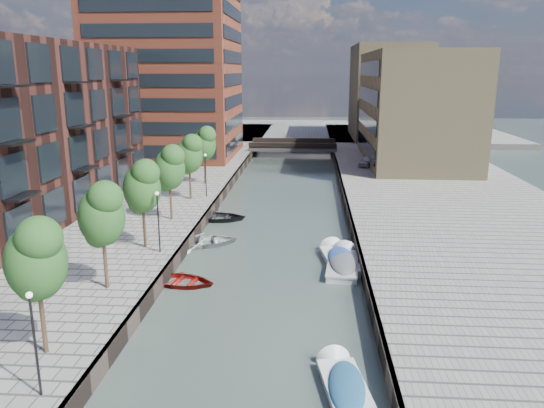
# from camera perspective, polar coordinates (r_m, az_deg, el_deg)

# --- Properties ---
(water) EXTENTS (300.00, 300.00, 0.00)m
(water) POSITION_cam_1_polar(r_m,az_deg,el_deg) (50.43, 1.02, -0.42)
(water) COLOR #38473F
(water) RESTS_ON ground
(quay_right) EXTENTS (20.00, 140.00, 1.00)m
(quay_right) POSITION_cam_1_polar(r_m,az_deg,el_deg) (51.97, 18.93, -0.19)
(quay_right) COLOR gray
(quay_right) RESTS_ON ground
(quay_wall_left) EXTENTS (0.25, 140.00, 1.00)m
(quay_wall_left) POSITION_cam_1_polar(r_m,az_deg,el_deg) (50.99, -5.83, 0.26)
(quay_wall_left) COLOR #332823
(quay_wall_left) RESTS_ON ground
(quay_wall_right) EXTENTS (0.25, 140.00, 1.00)m
(quay_wall_right) POSITION_cam_1_polar(r_m,az_deg,el_deg) (50.35, 7.97, 0.01)
(quay_wall_right) COLOR #332823
(quay_wall_right) RESTS_ON ground
(far_closure) EXTENTS (80.00, 40.00, 1.00)m
(far_closure) POSITION_cam_1_polar(r_m,az_deg,el_deg) (109.44, 2.79, 7.79)
(far_closure) COLOR gray
(far_closure) RESTS_ON ground
(apartment_block) EXTENTS (8.00, 38.00, 14.00)m
(apartment_block) POSITION_cam_1_polar(r_m,az_deg,el_deg) (45.11, -26.19, 6.74)
(apartment_block) COLOR black
(apartment_block) RESTS_ON quay_left
(tower) EXTENTS (18.00, 18.00, 30.00)m
(tower) POSITION_cam_1_polar(r_m,az_deg,el_deg) (76.36, -11.20, 16.41)
(tower) COLOR #9C442D
(tower) RESTS_ON quay_left
(tan_block_near) EXTENTS (12.00, 25.00, 14.00)m
(tan_block_near) POSITION_cam_1_polar(r_m,az_deg,el_deg) (72.12, 15.07, 9.98)
(tan_block_near) COLOR #8C7B56
(tan_block_near) RESTS_ON quay_right
(tan_block_far) EXTENTS (12.00, 20.00, 16.00)m
(tan_block_far) POSITION_cam_1_polar(r_m,az_deg,el_deg) (97.70, 12.29, 11.71)
(tan_block_far) COLOR #8C7B56
(tan_block_far) RESTS_ON quay_right
(bridge) EXTENTS (13.00, 6.00, 1.30)m
(bridge) POSITION_cam_1_polar(r_m,az_deg,el_deg) (81.56, 2.29, 6.21)
(bridge) COLOR gray
(bridge) RESTS_ON ground
(tree_1) EXTENTS (2.50, 2.50, 5.95)m
(tree_1) POSITION_cam_1_polar(r_m,az_deg,el_deg) (23.85, -24.09, -5.24)
(tree_1) COLOR #382619
(tree_1) RESTS_ON quay_left
(tree_2) EXTENTS (2.50, 2.50, 5.95)m
(tree_2) POSITION_cam_1_polar(r_m,az_deg,el_deg) (29.90, -17.89, -0.88)
(tree_2) COLOR #382619
(tree_2) RESTS_ON quay_left
(tree_3) EXTENTS (2.50, 2.50, 5.95)m
(tree_3) POSITION_cam_1_polar(r_m,az_deg,el_deg) (36.29, -13.83, 1.98)
(tree_3) COLOR #382619
(tree_3) RESTS_ON quay_left
(tree_4) EXTENTS (2.50, 2.50, 5.95)m
(tree_4) POSITION_cam_1_polar(r_m,az_deg,el_deg) (42.87, -11.00, 3.97)
(tree_4) COLOR #382619
(tree_4) RESTS_ON quay_left
(tree_5) EXTENTS (2.50, 2.50, 5.95)m
(tree_5) POSITION_cam_1_polar(r_m,az_deg,el_deg) (49.57, -8.92, 5.43)
(tree_5) COLOR #382619
(tree_5) RESTS_ON quay_left
(tree_6) EXTENTS (2.50, 2.50, 5.95)m
(tree_6) POSITION_cam_1_polar(r_m,az_deg,el_deg) (56.34, -7.33, 6.53)
(tree_6) COLOR #382619
(tree_6) RESTS_ON quay_left
(lamp_0) EXTENTS (0.24, 0.24, 4.12)m
(lamp_0) POSITION_cam_1_polar(r_m,az_deg,el_deg) (21.49, -24.25, -12.56)
(lamp_0) COLOR black
(lamp_0) RESTS_ON quay_left
(lamp_1) EXTENTS (0.24, 0.24, 4.12)m
(lamp_1) POSITION_cam_1_polar(r_m,az_deg,el_deg) (35.40, -12.15, -1.22)
(lamp_1) COLOR black
(lamp_1) RESTS_ON quay_left
(lamp_2) EXTENTS (0.24, 0.24, 4.12)m
(lamp_2) POSITION_cam_1_polar(r_m,az_deg,el_deg) (50.56, -7.15, 3.59)
(lamp_2) COLOR black
(lamp_2) RESTS_ON quay_left
(sloop_2) EXTENTS (4.82, 3.85, 0.89)m
(sloop_2) POSITION_cam_1_polar(r_m,az_deg,el_deg) (33.28, -9.76, -8.51)
(sloop_2) COLOR maroon
(sloop_2) RESTS_ON ground
(sloop_3) EXTENTS (5.91, 5.00, 1.04)m
(sloop_3) POSITION_cam_1_polar(r_m,az_deg,el_deg) (40.11, -7.25, -4.42)
(sloop_3) COLOR silver
(sloop_3) RESTS_ON ground
(sloop_4) EXTENTS (5.13, 3.69, 1.05)m
(sloop_4) POSITION_cam_1_polar(r_m,az_deg,el_deg) (46.55, -5.95, -1.74)
(sloop_4) COLOR black
(sloop_4) RESTS_ON ground
(motorboat_0) EXTENTS (2.40, 4.93, 1.57)m
(motorboat_0) POSITION_cam_1_polar(r_m,az_deg,el_deg) (23.15, 7.73, -18.76)
(motorboat_0) COLOR white
(motorboat_0) RESTS_ON ground
(motorboat_3) EXTENTS (2.77, 5.73, 1.83)m
(motorboat_3) POSITION_cam_1_polar(r_m,az_deg,el_deg) (36.68, 7.18, -5.85)
(motorboat_3) COLOR white
(motorboat_3) RESTS_ON ground
(motorboat_4) EXTENTS (2.44, 5.82, 1.89)m
(motorboat_4) POSITION_cam_1_polar(r_m,az_deg,el_deg) (35.84, 7.65, -6.34)
(motorboat_4) COLOR beige
(motorboat_4) RESTS_ON ground
(car) EXTENTS (2.78, 3.98, 1.26)m
(car) POSITION_cam_1_polar(r_m,az_deg,el_deg) (67.72, 10.23, 4.55)
(car) COLOR #ABACB0
(car) RESTS_ON quay_right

